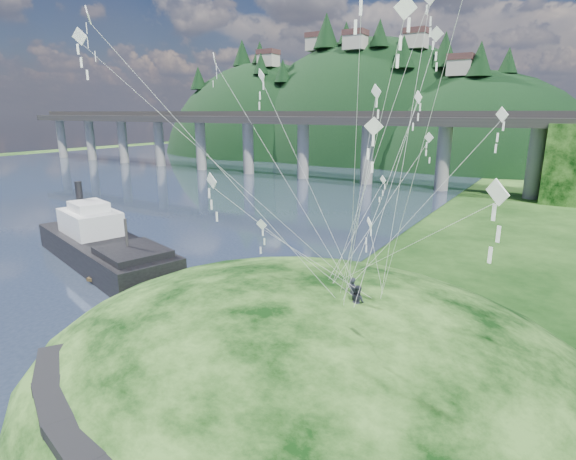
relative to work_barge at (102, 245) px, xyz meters
The scene contains 10 objects.
ground 20.52m from the work_barge, 21.84° to the right, with size 320.00×320.00×0.00m, color black.
water 57.61m from the work_barge, 157.10° to the left, with size 240.00×240.00×0.00m, color #313F5B.
grass_hill 27.75m from the work_barge, 11.73° to the right, with size 36.00×32.00×13.00m.
footpath 31.60m from the work_barge, 33.28° to the right, with size 22.29×5.84×0.83m.
bridge 63.39m from the work_barge, 96.85° to the left, with size 160.00×11.00×15.00m.
far_ridge 117.56m from the work_barge, 102.13° to the left, with size 153.00×70.00×94.50m.
work_barge is the anchor object (origin of this frame).
wooden_dock 9.66m from the work_barge, 12.51° to the right, with size 12.21×4.75×0.87m.
kite_flyers 30.42m from the work_barge, 10.27° to the right, with size 1.63×1.71×1.91m.
kite_swarm 32.10m from the work_barge, 11.36° to the right, with size 21.59×17.55×16.22m.
Camera 1 is at (19.61, -18.97, 14.74)m, focal length 28.00 mm.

